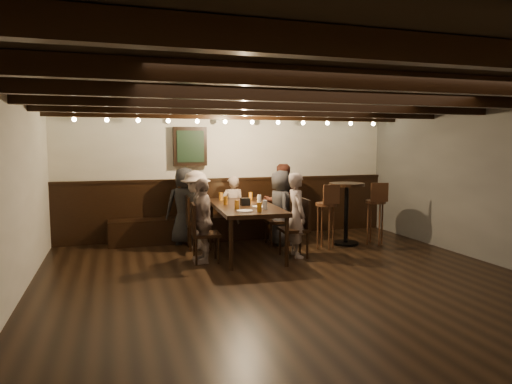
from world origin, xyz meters
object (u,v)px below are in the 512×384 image
object	(u,v)px
chair_left_far	(205,244)
person_left_near	(196,210)
person_bench_left	(185,206)
bar_stool_left	(326,225)
high_top_table	(346,204)
person_right_far	(297,215)
person_bench_centre	(233,208)
bar_stool_right	(375,221)
chair_right_near	(279,229)
person_left_far	(202,221)
person_right_near	(280,208)
chair_right_far	(295,239)
dining_table	(245,209)
person_bench_right	(281,202)
chair_left_near	(198,233)

from	to	relation	value
chair_left_far	person_left_near	bearing A→B (deg)	-178.03
chair_left_far	person_bench_left	size ratio (longest dim) A/B	0.65
chair_left_far	bar_stool_left	xyz separation A→B (m)	(2.16, 0.26, 0.14)
high_top_table	person_right_far	bearing A→B (deg)	-154.49
chair_left_far	person_bench_centre	size ratio (longest dim) A/B	0.75
person_bench_centre	bar_stool_right	bearing A→B (deg)	157.87
chair_right_near	person_left_far	distance (m)	1.76
person_left_near	person_right_near	world-z (taller)	person_left_near
chair_right_far	person_right_far	size ratio (longest dim) A/B	0.69
dining_table	chair_left_far	world-z (taller)	chair_left_far
chair_right_near	person_left_near	bearing A→B (deg)	90.00
chair_right_far	bar_stool_left	size ratio (longest dim) A/B	0.83
chair_right_far	person_bench_centre	size ratio (longest dim) A/B	0.77
person_left_near	bar_stool_left	xyz separation A→B (m)	(2.13, -0.64, -0.26)
bar_stool_right	chair_right_far	bearing A→B (deg)	-156.04
dining_table	person_right_far	bearing A→B (deg)	-30.96
person_bench_right	person_left_near	size ratio (longest dim) A/B	1.06
chair_left_far	chair_right_far	xyz separation A→B (m)	(1.44, -0.09, 0.01)
person_bench_right	bar_stool_right	bearing A→B (deg)	151.19
person_right_far	bar_stool_right	world-z (taller)	person_right_far
dining_table	chair_right_near	bearing A→B (deg)	32.04
chair_left_near	person_left_far	world-z (taller)	person_left_far
person_left_far	dining_table	bearing A→B (deg)	120.96
person_left_near	dining_table	bearing A→B (deg)	59.04
person_right_near	bar_stool_left	distance (m)	0.86
bar_stool_right	chair_left_far	bearing A→B (deg)	-163.73
high_top_table	bar_stool_right	size ratio (longest dim) A/B	0.99
person_bench_left	person_bench_right	size ratio (longest dim) A/B	0.97
person_left_far	bar_stool_left	size ratio (longest dim) A/B	1.14
person_bench_left	person_left_far	world-z (taller)	person_bench_left
person_right_far	person_bench_right	bearing A→B (deg)	-6.34
person_right_near	person_right_far	distance (m)	0.90
chair_left_far	person_right_near	distance (m)	1.77
chair_left_near	person_bench_right	world-z (taller)	person_bench_right
chair_right_near	chair_right_far	world-z (taller)	chair_right_far
person_bench_centre	person_right_far	distance (m)	1.68
person_bench_centre	person_right_near	size ratio (longest dim) A/B	0.90
bar_stool_right	person_right_near	bearing A→B (deg)	173.92
person_left_near	person_bench_centre	bearing A→B (deg)	128.66
dining_table	person_bench_centre	world-z (taller)	person_bench_centre
dining_table	person_right_near	bearing A→B (deg)	30.96
chair_left_near	bar_stool_right	distance (m)	3.15
dining_table	person_left_near	xyz separation A→B (m)	(-0.72, 0.50, -0.06)
chair_right_near	chair_left_near	bearing A→B (deg)	90.00
chair_left_far	high_top_table	distance (m)	2.73
person_bench_right	person_left_near	distance (m)	1.71
chair_right_far	bar_stool_right	world-z (taller)	bar_stool_right
high_top_table	dining_table	bearing A→B (deg)	-177.93
chair_left_near	person_left_far	distance (m)	0.97
person_bench_centre	bar_stool_left	distance (m)	1.80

